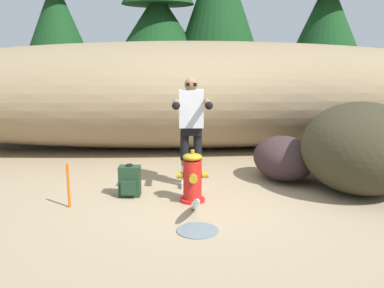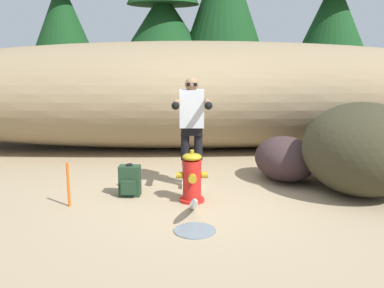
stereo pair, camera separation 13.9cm
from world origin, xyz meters
name	(u,v)px [view 1 (the left image)]	position (x,y,z in m)	size (l,w,h in m)	color
ground_plane	(208,197)	(0.00, 0.00, -0.02)	(56.00, 56.00, 0.04)	#998466
dirt_embankment	(194,95)	(0.00, 3.51, 1.14)	(16.45, 3.20, 2.28)	#897556
fire_hydrant	(193,178)	(-0.24, -0.20, 0.33)	(0.44, 0.39, 0.73)	red
hydrant_water_jet	(196,210)	(-0.24, -0.92, 0.13)	(0.49, 1.14, 0.50)	silver
utility_worker	(191,119)	(-0.22, 0.46, 1.06)	(0.56, 0.98, 1.67)	beige
spare_backpack	(130,181)	(-1.13, 0.08, 0.22)	(0.32, 0.31, 0.47)	#1E3823
boulder_large	(361,148)	(2.22, 0.04, 0.67)	(1.73, 1.66, 1.35)	#33301F
boulder_mid	(354,143)	(2.62, 1.21, 0.50)	(1.44, 1.59, 1.00)	#272C27
boulder_small	(283,158)	(1.29, 0.80, 0.36)	(1.17, 0.92, 0.71)	#342627
pine_tree_far_left	(55,5)	(-3.45, 6.00, 3.25)	(1.82, 1.82, 5.46)	#47331E
pine_tree_left	(158,17)	(-0.80, 6.21, 2.97)	(2.97, 2.97, 5.15)	#47331E
pine_tree_right	(327,9)	(3.77, 6.12, 3.18)	(2.53, 2.53, 5.95)	#47331E
survey_stake	(69,186)	(-1.90, -0.36, 0.30)	(0.04, 0.04, 0.60)	#E55914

